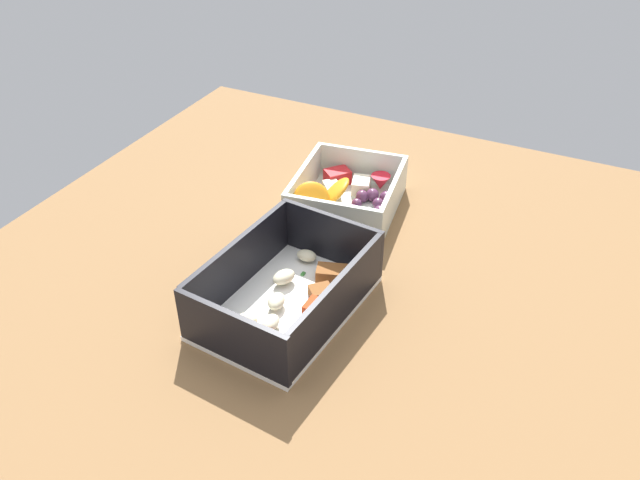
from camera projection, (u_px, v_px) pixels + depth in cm
name	position (u px, v px, depth cm)	size (l,w,h in cm)	color
table_surface	(319.00, 266.00, 79.53)	(80.00, 80.00, 2.00)	brown
pasta_container	(288.00, 294.00, 70.30)	(20.93, 15.16, 6.93)	white
fruit_bowl	(347.00, 196.00, 87.14)	(16.65, 14.99, 5.60)	silver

